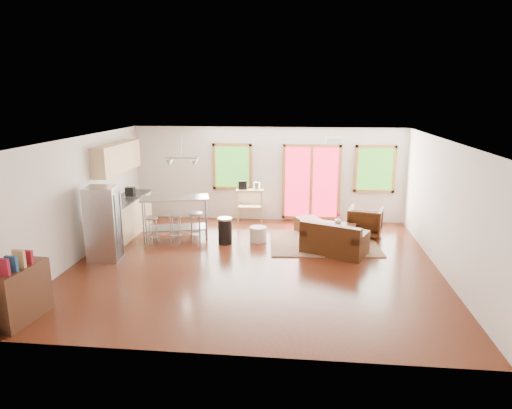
# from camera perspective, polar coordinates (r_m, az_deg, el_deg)

# --- Properties ---
(floor) EXTENTS (7.50, 7.00, 0.02)m
(floor) POSITION_cam_1_polar(r_m,az_deg,el_deg) (9.68, -0.19, -7.40)
(floor) COLOR #361409
(floor) RESTS_ON ground
(ceiling) EXTENTS (7.50, 7.00, 0.02)m
(ceiling) POSITION_cam_1_polar(r_m,az_deg,el_deg) (9.08, -0.20, 8.24)
(ceiling) COLOR silver
(ceiling) RESTS_ON ground
(back_wall) EXTENTS (7.50, 0.02, 2.60)m
(back_wall) POSITION_cam_1_polar(r_m,az_deg,el_deg) (12.72, 1.52, 3.82)
(back_wall) COLOR beige
(back_wall) RESTS_ON ground
(left_wall) EXTENTS (0.02, 7.00, 2.60)m
(left_wall) POSITION_cam_1_polar(r_m,az_deg,el_deg) (10.38, -21.30, 0.66)
(left_wall) COLOR beige
(left_wall) RESTS_ON ground
(right_wall) EXTENTS (0.02, 7.00, 2.60)m
(right_wall) POSITION_cam_1_polar(r_m,az_deg,el_deg) (9.65, 22.60, -0.39)
(right_wall) COLOR beige
(right_wall) RESTS_ON ground
(front_wall) EXTENTS (7.50, 0.02, 2.60)m
(front_wall) POSITION_cam_1_polar(r_m,az_deg,el_deg) (5.96, -3.87, -7.63)
(front_wall) COLOR beige
(front_wall) RESTS_ON ground
(window_left) EXTENTS (1.10, 0.05, 1.30)m
(window_left) POSITION_cam_1_polar(r_m,az_deg,el_deg) (12.75, -2.99, 4.74)
(window_left) COLOR #2C621A
(window_left) RESTS_ON back_wall
(french_doors) EXTENTS (1.60, 0.05, 2.10)m
(french_doors) POSITION_cam_1_polar(r_m,az_deg,el_deg) (12.67, 6.92, 2.76)
(french_doors) COLOR red
(french_doors) RESTS_ON back_wall
(window_right) EXTENTS (1.10, 0.05, 1.30)m
(window_right) POSITION_cam_1_polar(r_m,az_deg,el_deg) (12.74, 14.66, 4.31)
(window_right) COLOR #2C621A
(window_right) RESTS_ON back_wall
(rug) EXTENTS (2.67, 2.14, 0.03)m
(rug) POSITION_cam_1_polar(r_m,az_deg,el_deg) (11.00, 8.41, -4.81)
(rug) COLOR #516341
(rug) RESTS_ON floor
(loveseat) EXTENTS (1.57, 1.27, 0.73)m
(loveseat) POSITION_cam_1_polar(r_m,az_deg,el_deg) (10.29, 9.71, -4.54)
(loveseat) COLOR black
(loveseat) RESTS_ON floor
(coffee_table) EXTENTS (1.21, 0.92, 0.43)m
(coffee_table) POSITION_cam_1_polar(r_m,az_deg,el_deg) (11.10, 9.45, -2.75)
(coffee_table) COLOR #361D10
(coffee_table) RESTS_ON floor
(armchair) EXTENTS (0.95, 0.92, 0.82)m
(armchair) POSITION_cam_1_polar(r_m,az_deg,el_deg) (11.68, 13.50, -1.93)
(armchair) COLOR black
(armchair) RESTS_ON floor
(ottoman) EXTENTS (0.73, 0.73, 0.37)m
(ottoman) POSITION_cam_1_polar(r_m,az_deg,el_deg) (11.85, 6.52, -2.53)
(ottoman) COLOR black
(ottoman) RESTS_ON floor
(pouf) EXTENTS (0.48, 0.48, 0.36)m
(pouf) POSITION_cam_1_polar(r_m,az_deg,el_deg) (11.02, 0.27, -3.72)
(pouf) COLOR beige
(pouf) RESTS_ON floor
(vase) EXTENTS (0.21, 0.21, 0.28)m
(vase) POSITION_cam_1_polar(r_m,az_deg,el_deg) (11.27, 10.22, -1.84)
(vase) COLOR silver
(vase) RESTS_ON coffee_table
(book) EXTENTS (0.21, 0.08, 0.29)m
(book) POSITION_cam_1_polar(r_m,az_deg,el_deg) (11.02, 11.23, -2.01)
(book) COLOR maroon
(book) RESTS_ON coffee_table
(cabinets) EXTENTS (0.64, 2.24, 2.30)m
(cabinets) POSITION_cam_1_polar(r_m,az_deg,el_deg) (11.85, -16.27, 0.71)
(cabinets) COLOR tan
(cabinets) RESTS_ON floor
(refrigerator) EXTENTS (0.71, 0.69, 1.59)m
(refrigerator) POSITION_cam_1_polar(r_m,az_deg,el_deg) (10.19, -18.49, -2.27)
(refrigerator) COLOR #B7BABC
(refrigerator) RESTS_ON floor
(island) EXTENTS (1.75, 1.05, 1.04)m
(island) POSITION_cam_1_polar(r_m,az_deg,el_deg) (11.27, -10.07, -0.71)
(island) COLOR #B7BABC
(island) RESTS_ON floor
(cup) EXTENTS (0.16, 0.14, 0.14)m
(cup) POSITION_cam_1_polar(r_m,az_deg,el_deg) (11.11, -7.87, 0.78)
(cup) COLOR silver
(cup) RESTS_ON island
(bar_stool_a) EXTENTS (0.35, 0.35, 0.67)m
(bar_stool_a) POSITION_cam_1_polar(r_m,az_deg,el_deg) (10.96, -12.96, -2.41)
(bar_stool_a) COLOR #B7BABC
(bar_stool_a) RESTS_ON floor
(bar_stool_b) EXTENTS (0.35, 0.35, 0.71)m
(bar_stool_b) POSITION_cam_1_polar(r_m,az_deg,el_deg) (10.94, -10.05, -2.15)
(bar_stool_b) COLOR #B7BABC
(bar_stool_b) RESTS_ON floor
(bar_stool_c) EXTENTS (0.44, 0.44, 0.75)m
(bar_stool_c) POSITION_cam_1_polar(r_m,az_deg,el_deg) (10.88, -7.60, -2.00)
(bar_stool_c) COLOR #B7BABC
(bar_stool_c) RESTS_ON floor
(trash_can) EXTENTS (0.35, 0.35, 0.63)m
(trash_can) POSITION_cam_1_polar(r_m,az_deg,el_deg) (10.83, -3.89, -3.28)
(trash_can) COLOR black
(trash_can) RESTS_ON floor
(kitchen_cart) EXTENTS (0.79, 0.54, 1.15)m
(kitchen_cart) POSITION_cam_1_polar(r_m,az_deg,el_deg) (12.64, -0.88, 1.39)
(kitchen_cart) COLOR tan
(kitchen_cart) RESTS_ON floor
(bookshelf) EXTENTS (0.50, 1.03, 1.17)m
(bookshelf) POSITION_cam_1_polar(r_m,az_deg,el_deg) (8.08, -27.37, -9.79)
(bookshelf) COLOR #361D10
(bookshelf) RESTS_ON floor
(ceiling_flush) EXTENTS (0.35, 0.35, 0.12)m
(ceiling_flush) POSITION_cam_1_polar(r_m,az_deg,el_deg) (9.65, 9.77, 7.88)
(ceiling_flush) COLOR white
(ceiling_flush) RESTS_ON ceiling
(pendant_light) EXTENTS (0.80, 0.18, 0.79)m
(pendant_light) POSITION_cam_1_polar(r_m,az_deg,el_deg) (10.98, -9.28, 5.25)
(pendant_light) COLOR gray
(pendant_light) RESTS_ON ceiling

